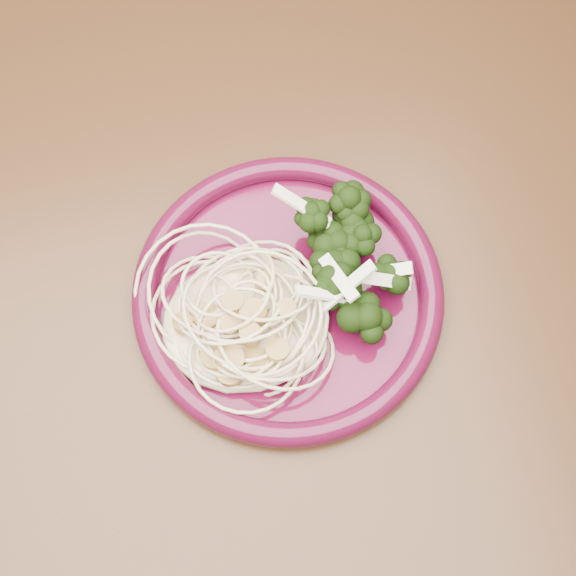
# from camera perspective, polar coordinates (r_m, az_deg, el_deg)

# --- Properties ---
(dining_table) EXTENTS (1.20, 0.80, 0.75)m
(dining_table) POSITION_cam_1_polar(r_m,az_deg,el_deg) (0.74, -2.69, -2.89)
(dining_table) COLOR #472814
(dining_table) RESTS_ON ground
(dinner_plate) EXTENTS (0.33, 0.33, 0.02)m
(dinner_plate) POSITION_cam_1_polar(r_m,az_deg,el_deg) (0.63, 0.00, -0.38)
(dinner_plate) COLOR #4C0923
(dinner_plate) RESTS_ON dining_table
(spaghetti_pile) EXTENTS (0.17, 0.16, 0.03)m
(spaghetti_pile) POSITION_cam_1_polar(r_m,az_deg,el_deg) (0.62, -3.10, -2.14)
(spaghetti_pile) COLOR beige
(spaghetti_pile) RESTS_ON dinner_plate
(scallop_cluster) EXTENTS (0.15, 0.15, 0.04)m
(scallop_cluster) POSITION_cam_1_polar(r_m,az_deg,el_deg) (0.59, -3.26, -1.00)
(scallop_cluster) COLOR #B58E46
(scallop_cluster) RESTS_ON spaghetti_pile
(broccoli_pile) EXTENTS (0.12, 0.15, 0.04)m
(broccoli_pile) POSITION_cam_1_polar(r_m,az_deg,el_deg) (0.63, 3.70, 2.83)
(broccoli_pile) COLOR black
(broccoli_pile) RESTS_ON dinner_plate
(onion_garnish) EXTENTS (0.08, 0.10, 0.05)m
(onion_garnish) POSITION_cam_1_polar(r_m,az_deg,el_deg) (0.61, 3.86, 3.97)
(onion_garnish) COLOR white
(onion_garnish) RESTS_ON broccoli_pile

